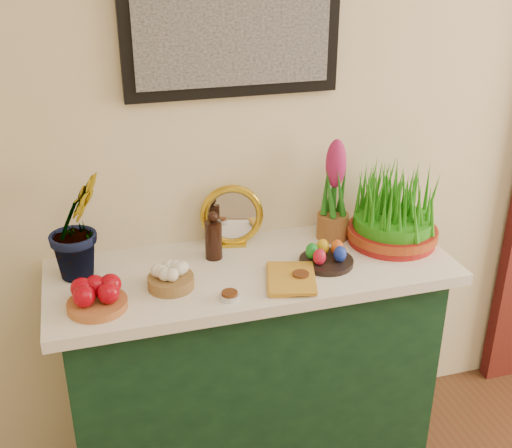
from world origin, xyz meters
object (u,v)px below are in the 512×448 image
Objects in this scene: sideboard at (252,373)px; wheatgrass_sabzeh at (394,212)px; mirror at (232,216)px; book at (267,278)px; hyacinth_green at (75,210)px.

wheatgrass_sabzeh is at bearing 3.23° from sideboard.
book is at bearing -82.56° from mirror.
hyacinth_green is at bearing 174.85° from book.
book is (0.58, -0.23, -0.22)m from hyacinth_green.
hyacinth_green is 2.02× the size of mirror.
mirror reaches higher than sideboard.
hyacinth_green is (-0.57, 0.10, 0.70)m from sideboard.
sideboard is 0.60m from mirror.
wheatgrass_sabzeh is (0.57, -0.15, 0.01)m from mirror.
hyacinth_green is 0.56m from mirror.
sideboard is 0.80m from wheatgrass_sabzeh.
mirror is at bearing 165.43° from wheatgrass_sabzeh.
hyacinth_green reaches higher than mirror.
mirror is at bearing 113.52° from book.
book is at bearing -163.67° from wheatgrass_sabzeh.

